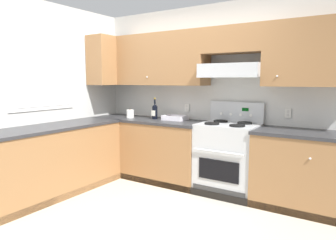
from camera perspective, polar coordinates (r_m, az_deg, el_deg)
ground_plane at (r=3.64m, az=-7.38°, el=-16.94°), size 7.04×7.04×0.00m
wall_back at (r=4.42m, az=9.44°, el=7.04°), size 4.68×0.57×2.55m
wall_left at (r=4.65m, az=-21.02°, el=4.99°), size 0.47×4.00×2.55m
counter_back_run at (r=4.39m, az=4.61°, el=-6.42°), size 3.60×0.65×0.91m
counter_left_run at (r=4.36m, az=-20.22°, el=-6.96°), size 0.63×1.91×0.91m
stove at (r=4.19m, az=10.92°, el=-6.83°), size 0.76×0.62×1.20m
wine_bottle at (r=4.68m, az=-2.44°, el=1.67°), size 0.08×0.08×0.32m
bowl at (r=4.59m, az=1.31°, el=0.29°), size 0.33×0.26×0.07m
paper_towel_roll at (r=4.88m, az=-6.97°, el=1.15°), size 0.11×0.11×0.13m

